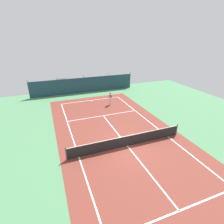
% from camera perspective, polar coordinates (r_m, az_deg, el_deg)
% --- Properties ---
extents(ground_plane, '(36.00, 36.00, 0.00)m').
position_cam_1_polar(ground_plane, '(15.17, 4.98, -10.87)').
color(ground_plane, '#4C8456').
extents(court_surface, '(11.02, 26.60, 0.01)m').
position_cam_1_polar(court_surface, '(15.16, 4.98, -10.86)').
color(court_surface, brown).
rests_on(court_surface, ground).
extents(tennis_net, '(10.12, 0.10, 1.10)m').
position_cam_1_polar(tennis_net, '(14.88, 5.05, -9.25)').
color(tennis_net, black).
rests_on(tennis_net, ground).
extents(back_fence, '(16.30, 0.98, 2.70)m').
position_cam_1_polar(back_fence, '(29.24, -9.13, 7.82)').
color(back_fence, '#1E3D4C').
rests_on(back_fence, ground).
extents(tennis_player, '(0.65, 0.80, 1.64)m').
position_cam_1_polar(tennis_player, '(23.14, -0.55, 4.58)').
color(tennis_player, beige).
rests_on(tennis_player, ground).
extents(tennis_ball_near_player, '(0.07, 0.07, 0.07)m').
position_cam_1_polar(tennis_ball_near_player, '(21.76, 0.75, 0.66)').
color(tennis_ball_near_player, '#CCDB33').
rests_on(tennis_ball_near_player, ground).
extents(tennis_ball_midcourt, '(0.07, 0.07, 0.07)m').
position_cam_1_polar(tennis_ball_midcourt, '(21.69, -4.51, 0.49)').
color(tennis_ball_midcourt, '#CCDB33').
rests_on(tennis_ball_midcourt, ground).
extents(tennis_ball_by_sideline, '(0.07, 0.07, 0.07)m').
position_cam_1_polar(tennis_ball_by_sideline, '(16.58, -2.37, -7.34)').
color(tennis_ball_by_sideline, '#CCDB33').
rests_on(tennis_ball_by_sideline, ground).
extents(parked_car, '(2.38, 4.38, 1.68)m').
position_cam_1_polar(parked_car, '(31.11, -15.65, 8.55)').
color(parked_car, silver).
rests_on(parked_car, ground).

